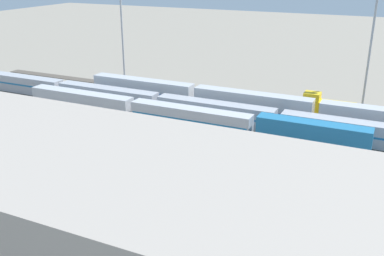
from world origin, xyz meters
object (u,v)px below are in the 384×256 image
object	(u,v)px
train_on_track_7	(166,151)
train_on_track_3	(215,112)
train_on_track_1	(326,109)
light_mast_2	(372,33)
train_on_track_2	(316,114)
light_mast_0	(121,8)
maintenance_shed	(56,212)
train_on_track_4	(179,116)

from	to	relation	value
train_on_track_7	train_on_track_3	bearing A→B (deg)	-88.80
train_on_track_7	train_on_track_3	size ratio (longest dim) A/B	1.16
train_on_track_1	light_mast_2	size ratio (longest dim) A/B	0.42
train_on_track_7	train_on_track_1	xyz separation A→B (m)	(-18.13, -30.00, 0.09)
train_on_track_2	light_mast_2	world-z (taller)	light_mast_2
train_on_track_2	train_on_track_1	distance (m)	5.10
light_mast_2	train_on_track_1	bearing A→B (deg)	56.87
train_on_track_7	light_mast_0	world-z (taller)	light_mast_0
light_mast_2	maintenance_shed	bearing A→B (deg)	72.03
light_mast_0	train_on_track_4	bearing A→B (deg)	138.87
train_on_track_2	light_mast_0	xyz separation A→B (m)	(50.08, -13.95, 15.38)
train_on_track_4	train_on_track_1	world-z (taller)	train_on_track_1
train_on_track_7	train_on_track_2	world-z (taller)	train_on_track_2
train_on_track_1	light_mast_0	world-z (taller)	light_mast_0
train_on_track_7	train_on_track_4	xyz separation A→B (m)	(5.44, -15.00, 0.03)
train_on_track_4	light_mast_2	size ratio (longest dim) A/B	2.77
light_mast_0	maintenance_shed	bearing A→B (deg)	118.61
train_on_track_2	maintenance_shed	distance (m)	53.56
light_mast_2	train_on_track_7	bearing A→B (deg)	58.39
train_on_track_2	train_on_track_3	world-z (taller)	train_on_track_2
train_on_track_2	train_on_track_1	xyz separation A→B (m)	(-0.91, -5.00, -0.44)
train_on_track_2	light_mast_0	distance (m)	54.22
train_on_track_3	maintenance_shed	distance (m)	46.77
light_mast_0	light_mast_2	distance (m)	56.90
train_on_track_1	maintenance_shed	xyz separation A→B (m)	(15.35, 56.40, 4.77)
light_mast_0	maintenance_shed	world-z (taller)	light_mast_0
light_mast_0	maintenance_shed	xyz separation A→B (m)	(-35.64, 65.35, -11.04)
train_on_track_2	train_on_track_3	distance (m)	18.34
train_on_track_3	light_mast_0	bearing A→B (deg)	-30.28
light_mast_2	maintenance_shed	distance (m)	69.27
train_on_track_3	light_mast_0	xyz separation A→B (m)	(32.45, -18.95, 15.95)
train_on_track_7	light_mast_0	xyz separation A→B (m)	(32.87, -38.95, 15.90)
train_on_track_4	train_on_track_1	bearing A→B (deg)	-147.52
train_on_track_4	light_mast_0	bearing A→B (deg)	-41.13
train_on_track_3	train_on_track_1	world-z (taller)	train_on_track_1
light_mast_0	maintenance_shed	size ratio (longest dim) A/B	0.51
light_mast_2	train_on_track_3	bearing A→B (deg)	37.87
maintenance_shed	light_mast_0	bearing A→B (deg)	-61.39
light_mast_0	train_on_track_3	bearing A→B (deg)	149.72
train_on_track_2	light_mast_0	bearing A→B (deg)	-15.56
train_on_track_2	light_mast_2	distance (m)	20.23
train_on_track_7	maintenance_shed	xyz separation A→B (m)	(-2.78, 26.40, 4.86)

